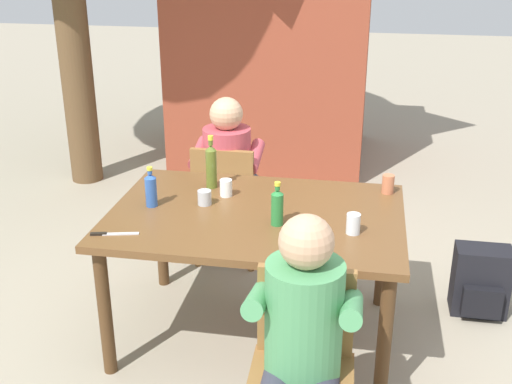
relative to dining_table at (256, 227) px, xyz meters
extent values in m
plane|color=gray|center=(0.00, 0.00, -0.69)|extent=(24.00, 24.00, 0.00)
cube|color=brown|center=(0.00, 0.00, 0.07)|extent=(1.57, 1.09, 0.04)
cylinder|color=#4C311A|center=(-0.71, -0.46, -0.32)|extent=(0.07, 0.07, 0.74)
cylinder|color=#4C311A|center=(0.71, -0.46, -0.32)|extent=(0.07, 0.07, 0.74)
cylinder|color=#4C311A|center=(-0.71, 0.46, -0.32)|extent=(0.07, 0.07, 0.74)
cylinder|color=#4C311A|center=(0.71, 0.46, -0.32)|extent=(0.07, 0.07, 0.74)
cube|color=olive|center=(-0.35, 0.92, -0.26)|extent=(0.44, 0.44, 0.04)
cube|color=olive|center=(-0.35, 0.72, -0.03)|extent=(0.42, 0.04, 0.42)
cylinder|color=olive|center=(-0.16, 1.11, -0.48)|extent=(0.04, 0.04, 0.41)
cylinder|color=olive|center=(-0.54, 1.11, -0.48)|extent=(0.04, 0.04, 0.41)
cylinder|color=olive|center=(-0.16, 0.73, -0.48)|extent=(0.04, 0.04, 0.41)
cylinder|color=olive|center=(-0.54, 0.73, -0.48)|extent=(0.04, 0.04, 0.41)
cube|color=olive|center=(0.35, -0.92, -0.26)|extent=(0.45, 0.45, 0.04)
cube|color=olive|center=(0.35, -0.72, -0.03)|extent=(0.42, 0.05, 0.42)
cylinder|color=#B7424C|center=(-0.35, 0.87, 0.02)|extent=(0.32, 0.32, 0.52)
sphere|color=tan|center=(-0.35, 0.87, 0.38)|extent=(0.22, 0.22, 0.22)
cylinder|color=#383847|center=(-0.26, 1.07, -0.24)|extent=(0.14, 0.40, 0.14)
cylinder|color=#383847|center=(-0.26, 1.27, -0.46)|extent=(0.11, 0.11, 0.45)
cylinder|color=#B7424C|center=(-0.16, 0.87, 0.10)|extent=(0.09, 0.31, 0.16)
cylinder|color=#383847|center=(-0.44, 1.07, -0.24)|extent=(0.14, 0.40, 0.14)
cylinder|color=#383847|center=(-0.44, 1.27, -0.46)|extent=(0.11, 0.11, 0.45)
cylinder|color=#B7424C|center=(-0.54, 0.87, 0.10)|extent=(0.09, 0.31, 0.16)
cylinder|color=#4C935B|center=(0.35, -0.87, 0.02)|extent=(0.32, 0.32, 0.52)
sphere|color=tan|center=(0.35, -0.87, 0.38)|extent=(0.22, 0.22, 0.22)
cylinder|color=#4C935B|center=(0.16, -0.87, 0.10)|extent=(0.09, 0.31, 0.16)
cylinder|color=#4C935B|center=(0.54, -0.87, 0.10)|extent=(0.09, 0.31, 0.16)
cylinder|color=#2D56A3|center=(-0.58, -0.01, 0.17)|extent=(0.06, 0.06, 0.16)
cone|color=#2D56A3|center=(-0.58, -0.01, 0.26)|extent=(0.06, 0.06, 0.02)
cylinder|color=#2D56A3|center=(-0.58, -0.01, 0.29)|extent=(0.03, 0.03, 0.02)
cylinder|color=yellow|center=(-0.58, -0.01, 0.31)|extent=(0.03, 0.03, 0.02)
cylinder|color=#287A38|center=(0.13, -0.13, 0.17)|extent=(0.06, 0.06, 0.17)
cone|color=#287A38|center=(0.13, -0.13, 0.27)|extent=(0.06, 0.06, 0.02)
cylinder|color=#287A38|center=(0.13, -0.13, 0.29)|extent=(0.03, 0.03, 0.02)
cylinder|color=yellow|center=(0.13, -0.13, 0.31)|extent=(0.03, 0.03, 0.02)
cylinder|color=#566623|center=(-0.32, 0.31, 0.20)|extent=(0.06, 0.06, 0.23)
cone|color=#566623|center=(-0.32, 0.31, 0.33)|extent=(0.06, 0.06, 0.03)
cylinder|color=#566623|center=(-0.32, 0.31, 0.36)|extent=(0.03, 0.03, 0.03)
cylinder|color=yellow|center=(-0.32, 0.31, 0.39)|extent=(0.03, 0.03, 0.03)
cylinder|color=#B2B7BC|center=(-0.30, 0.06, 0.13)|extent=(0.08, 0.08, 0.08)
cylinder|color=#BC6B47|center=(0.70, 0.41, 0.14)|extent=(0.07, 0.07, 0.11)
cylinder|color=white|center=(-0.21, 0.20, 0.14)|extent=(0.07, 0.07, 0.10)
cylinder|color=silver|center=(0.52, -0.16, 0.14)|extent=(0.07, 0.07, 0.10)
cube|color=silver|center=(-0.62, -0.38, 0.09)|extent=(0.18, 0.06, 0.01)
cube|color=black|center=(-0.72, -0.40, 0.09)|extent=(0.08, 0.04, 0.01)
cube|color=black|center=(1.30, 0.49, -0.48)|extent=(0.33, 0.20, 0.43)
cube|color=black|center=(1.30, 0.36, -0.55)|extent=(0.23, 0.06, 0.19)
cylinder|color=brown|center=(-2.01, 2.19, 0.76)|extent=(0.28, 0.28, 2.90)
cube|color=brown|center=(-0.39, 3.24, 0.38)|extent=(1.83, 1.61, 2.13)
camera|label=1|loc=(0.55, -3.07, 1.50)|focal=44.77mm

